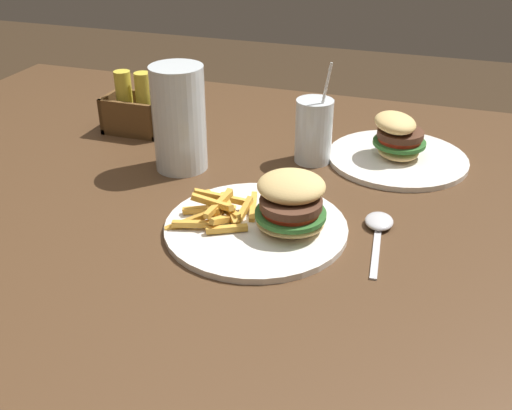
{
  "coord_description": "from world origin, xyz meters",
  "views": [
    {
      "loc": [
        0.3,
        -0.8,
        1.25
      ],
      "look_at": [
        0.06,
        -0.07,
        0.82
      ],
      "focal_mm": 42.0,
      "sensor_mm": 36.0,
      "label": 1
    }
  ],
  "objects_px": {
    "condiment_caddy": "(136,111)",
    "meal_plate_near": "(269,216)",
    "spoon": "(379,224)",
    "meal_plate_far": "(397,148)",
    "juice_glass": "(314,133)",
    "beer_glass": "(179,123)"
  },
  "relations": [
    {
      "from": "beer_glass",
      "to": "meal_plate_near",
      "type": "bearing_deg",
      "value": -36.98
    },
    {
      "from": "meal_plate_near",
      "to": "juice_glass",
      "type": "bearing_deg",
      "value": 89.65
    },
    {
      "from": "meal_plate_near",
      "to": "beer_glass",
      "type": "bearing_deg",
      "value": 143.02
    },
    {
      "from": "beer_glass",
      "to": "juice_glass",
      "type": "relative_size",
      "value": 0.99
    },
    {
      "from": "juice_glass",
      "to": "spoon",
      "type": "xyz_separation_m",
      "value": [
        0.15,
        -0.21,
        -0.05
      ]
    },
    {
      "from": "juice_glass",
      "to": "spoon",
      "type": "bearing_deg",
      "value": -53.17
    },
    {
      "from": "beer_glass",
      "to": "condiment_caddy",
      "type": "bearing_deg",
      "value": 141.11
    },
    {
      "from": "meal_plate_near",
      "to": "meal_plate_far",
      "type": "xyz_separation_m",
      "value": [
        0.15,
        0.32,
        -0.0
      ]
    },
    {
      "from": "meal_plate_far",
      "to": "condiment_caddy",
      "type": "xyz_separation_m",
      "value": [
        -0.53,
        -0.02,
        0.02
      ]
    },
    {
      "from": "meal_plate_far",
      "to": "juice_glass",
      "type": "bearing_deg",
      "value": -161.87
    },
    {
      "from": "meal_plate_near",
      "to": "condiment_caddy",
      "type": "xyz_separation_m",
      "value": [
        -0.38,
        0.3,
        0.02
      ]
    },
    {
      "from": "juice_glass",
      "to": "meal_plate_near",
      "type": "bearing_deg",
      "value": -90.35
    },
    {
      "from": "spoon",
      "to": "condiment_caddy",
      "type": "bearing_deg",
      "value": 61.14
    },
    {
      "from": "condiment_caddy",
      "to": "juice_glass",
      "type": "bearing_deg",
      "value": -4.14
    },
    {
      "from": "meal_plate_near",
      "to": "beer_glass",
      "type": "relative_size",
      "value": 1.47
    },
    {
      "from": "condiment_caddy",
      "to": "meal_plate_near",
      "type": "bearing_deg",
      "value": -37.8
    },
    {
      "from": "juice_glass",
      "to": "spoon",
      "type": "distance_m",
      "value": 0.26
    },
    {
      "from": "beer_glass",
      "to": "spoon",
      "type": "xyz_separation_m",
      "value": [
        0.37,
        -0.1,
        -0.08
      ]
    },
    {
      "from": "meal_plate_near",
      "to": "meal_plate_far",
      "type": "relative_size",
      "value": 1.07
    },
    {
      "from": "juice_glass",
      "to": "condiment_caddy",
      "type": "bearing_deg",
      "value": 175.86
    },
    {
      "from": "spoon",
      "to": "juice_glass",
      "type": "bearing_deg",
      "value": 31.48
    },
    {
      "from": "meal_plate_near",
      "to": "condiment_caddy",
      "type": "relative_size",
      "value": 2.2
    }
  ]
}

